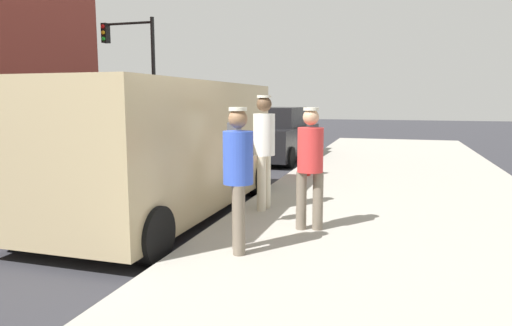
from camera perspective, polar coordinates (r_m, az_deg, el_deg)
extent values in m
plane|color=#2D2D33|center=(6.46, -15.89, -9.35)|extent=(80.00, 80.00, 0.00)
cube|color=#9E998E|center=(5.48, 17.43, -11.73)|extent=(5.00, 32.00, 0.15)
cylinder|color=gray|center=(6.20, -2.66, -2.87)|extent=(0.07, 0.07, 1.15)
cube|color=#4C4C51|center=(6.11, -2.70, 3.74)|extent=(0.14, 0.18, 0.28)
sphere|color=#47474C|center=(6.10, -2.71, 5.33)|extent=(0.12, 0.12, 0.12)
cylinder|color=#726656|center=(6.19, 7.68, -4.69)|extent=(0.14, 0.14, 0.78)
cylinder|color=#726656|center=(6.18, 5.64, -4.67)|extent=(0.14, 0.14, 0.78)
cylinder|color=red|center=(6.08, 6.76, 1.63)|extent=(0.34, 0.34, 0.59)
sphere|color=tan|center=(6.05, 6.83, 5.67)|extent=(0.21, 0.21, 0.21)
cylinder|color=silver|center=(6.04, 6.85, 6.67)|extent=(0.20, 0.20, 0.04)
cylinder|color=#726656|center=(5.16, -2.13, -7.13)|extent=(0.14, 0.14, 0.79)
cylinder|color=#726656|center=(5.37, -2.25, -6.52)|extent=(0.14, 0.14, 0.79)
cylinder|color=blue|center=(5.13, -2.23, 0.67)|extent=(0.34, 0.34, 0.59)
sphere|color=#8C6647|center=(5.09, -2.26, 5.51)|extent=(0.21, 0.21, 0.21)
cylinder|color=silver|center=(5.09, -2.26, 6.71)|extent=(0.20, 0.20, 0.04)
cylinder|color=beige|center=(7.37, 1.29, -2.27)|extent=(0.14, 0.14, 0.86)
cylinder|color=beige|center=(7.17, 0.69, -2.56)|extent=(0.14, 0.14, 0.86)
cylinder|color=white|center=(7.17, 1.01, 3.55)|extent=(0.34, 0.34, 0.65)
sphere|color=brown|center=(7.15, 1.02, 7.31)|extent=(0.23, 0.23, 0.23)
cylinder|color=silver|center=(7.15, 1.02, 8.25)|extent=(0.22, 0.22, 0.04)
cube|color=tan|center=(7.52, -11.33, 2.29)|extent=(2.04, 5.22, 1.96)
cube|color=black|center=(9.71, -4.44, 5.96)|extent=(1.84, 0.10, 0.88)
cylinder|color=black|center=(9.86, -10.36, -1.25)|extent=(0.23, 0.68, 0.68)
cylinder|color=black|center=(9.14, 0.26, -1.83)|extent=(0.23, 0.68, 0.68)
cylinder|color=black|center=(6.59, -27.21, -6.53)|extent=(0.23, 0.68, 0.68)
cylinder|color=black|center=(5.45, -12.62, -8.71)|extent=(0.23, 0.68, 0.68)
cube|color=black|center=(14.48, 2.52, 2.81)|extent=(1.98, 4.46, 0.89)
cube|color=black|center=(14.22, 2.29, 5.71)|extent=(1.67, 2.04, 0.60)
cylinder|color=black|center=(16.33, 1.25, 2.30)|extent=(0.24, 0.61, 0.60)
cylinder|color=black|center=(15.89, 7.18, 2.09)|extent=(0.24, 0.61, 0.60)
cylinder|color=black|center=(13.24, -3.08, 0.99)|extent=(0.24, 0.61, 0.60)
cylinder|color=black|center=(12.70, 4.13, 0.69)|extent=(0.24, 0.61, 0.60)
cylinder|color=black|center=(19.66, -12.55, 9.77)|extent=(0.16, 0.16, 5.20)
cylinder|color=black|center=(20.50, -15.81, 16.32)|extent=(2.40, 0.10, 0.10)
cube|color=black|center=(20.99, -18.16, 15.05)|extent=(0.24, 0.32, 0.80)
sphere|color=red|center=(20.89, -18.46, 15.77)|extent=(0.17, 0.17, 0.17)
sphere|color=yellow|center=(20.85, -18.43, 15.09)|extent=(0.17, 0.17, 0.17)
sphere|color=green|center=(20.82, -18.40, 14.41)|extent=(0.17, 0.17, 0.17)
cylinder|color=red|center=(10.62, 6.18, 0.35)|extent=(0.24, 0.24, 0.70)
sphere|color=red|center=(10.58, 6.21, 2.55)|extent=(0.20, 0.20, 0.20)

